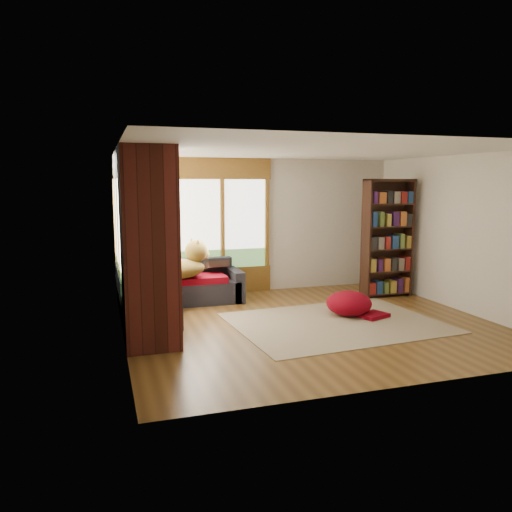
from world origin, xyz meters
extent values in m
plane|color=brown|center=(0.00, 0.00, 0.00)|extent=(5.50, 5.50, 0.00)
plane|color=white|center=(0.00, 0.00, 2.60)|extent=(5.50, 5.50, 0.00)
cube|color=silver|center=(0.00, 2.50, 1.30)|extent=(5.50, 0.04, 2.60)
cube|color=silver|center=(0.00, -2.50, 1.30)|extent=(5.50, 0.04, 2.60)
cube|color=silver|center=(-2.75, 0.00, 1.30)|extent=(0.04, 5.00, 2.60)
cube|color=silver|center=(2.75, 0.00, 1.30)|extent=(0.04, 5.00, 2.60)
cube|color=olive|center=(-1.20, 2.47, 1.35)|extent=(2.82, 0.10, 1.90)
cube|color=white|center=(-1.20, 2.47, 1.35)|extent=(2.54, 0.09, 1.62)
cube|color=olive|center=(-2.72, 1.20, 1.35)|extent=(0.10, 2.62, 1.90)
cube|color=white|center=(-2.72, 1.20, 1.35)|extent=(0.09, 2.36, 1.62)
cube|color=gray|center=(-2.69, 2.03, 1.75)|extent=(0.03, 0.72, 0.90)
cube|color=#471914|center=(-2.40, -0.35, 1.30)|extent=(0.70, 0.70, 2.60)
cube|color=black|center=(-1.65, 2.05, 0.21)|extent=(2.20, 0.90, 0.42)
cube|color=black|center=(-1.65, 2.40, 0.61)|extent=(2.20, 0.20, 0.38)
cube|color=black|center=(-0.65, 2.05, 0.30)|extent=(0.20, 0.90, 0.60)
cube|color=maroon|center=(-1.75, 1.93, 0.48)|extent=(1.90, 0.66, 0.12)
cube|color=black|center=(-2.30, 1.40, 0.21)|extent=(0.90, 2.20, 0.42)
cube|color=black|center=(-2.65, 1.40, 0.61)|extent=(0.20, 2.20, 0.38)
cube|color=black|center=(-2.30, 0.40, 0.30)|extent=(0.90, 0.20, 0.60)
cube|color=maroon|center=(-2.18, 1.05, 0.48)|extent=(0.66, 1.20, 0.12)
cube|color=maroon|center=(-2.18, 2.00, 0.48)|extent=(0.66, 0.66, 0.12)
cube|color=beige|center=(0.40, -0.11, 0.01)|extent=(3.25, 2.58, 0.01)
cube|color=#331A11|center=(2.59, 1.30, 1.10)|extent=(0.04, 0.32, 2.21)
cube|color=#331A11|center=(1.69, 1.30, 1.10)|extent=(0.04, 0.32, 2.21)
cube|color=#331A11|center=(2.14, 1.45, 1.10)|extent=(0.95, 0.02, 2.21)
cube|color=#331A11|center=(2.14, 1.30, 0.06)|extent=(0.87, 0.30, 0.03)
cube|color=#331A11|center=(2.14, 1.30, 0.48)|extent=(0.87, 0.30, 0.03)
cube|color=#331A11|center=(2.14, 1.30, 0.90)|extent=(0.87, 0.30, 0.03)
cube|color=#331A11|center=(2.14, 1.30, 1.32)|extent=(0.87, 0.30, 0.03)
cube|color=#331A11|center=(2.14, 1.30, 1.75)|extent=(0.87, 0.30, 0.03)
cube|color=#331A11|center=(2.14, 1.30, 2.17)|extent=(0.87, 0.30, 0.03)
cube|color=#726659|center=(2.14, 1.28, 1.10)|extent=(0.83, 0.24, 2.05)
ellipsoid|color=maroon|center=(0.80, 0.25, 0.21)|extent=(0.89, 0.89, 0.40)
ellipsoid|color=brown|center=(-1.75, 1.61, 0.78)|extent=(1.12, 0.90, 0.33)
sphere|color=brown|center=(-1.41, 1.72, 0.94)|extent=(0.50, 0.50, 0.40)
cone|color=brown|center=(-1.47, 1.70, 1.10)|extent=(0.18, 0.18, 0.17)
ellipsoid|color=#362716|center=(-2.28, 0.96, 0.73)|extent=(0.75, 0.90, 0.26)
sphere|color=#362716|center=(-2.38, 1.23, 0.85)|extent=(0.41, 0.41, 0.31)
cone|color=#362716|center=(-2.36, 1.18, 0.98)|extent=(0.15, 0.15, 0.14)
cube|color=#34251F|center=(-0.95, 2.26, 0.75)|extent=(0.45, 0.12, 0.45)
cube|color=#34251F|center=(-1.55, 2.26, 0.75)|extent=(0.45, 0.12, 0.45)
cube|color=#34251F|center=(-2.48, 1.80, 0.75)|extent=(0.45, 0.12, 0.45)
cube|color=#34251F|center=(-2.48, 0.70, 0.75)|extent=(0.45, 0.12, 0.45)
cube|color=maroon|center=(-2.15, 2.26, 0.75)|extent=(0.42, 0.12, 0.42)
camera|label=1|loc=(-3.01, -6.81, 2.14)|focal=35.00mm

